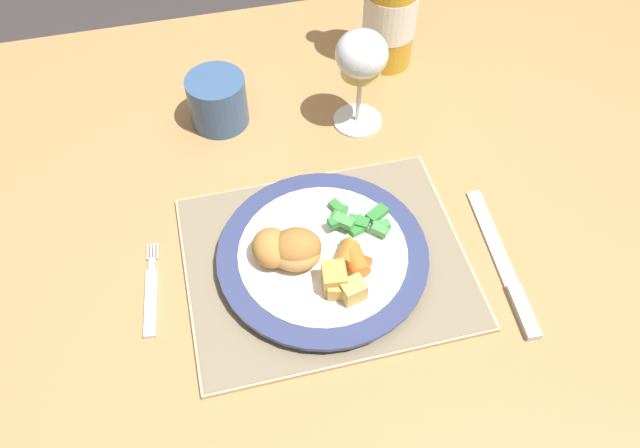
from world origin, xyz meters
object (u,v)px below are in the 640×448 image
Objects in this scene: fork at (151,295)px; wine_glass at (361,60)px; dining_table at (325,224)px; dinner_plate at (323,256)px; table_knife at (507,272)px; drinking_cup at (217,100)px.

wine_glass is (0.32, 0.23, 0.11)m from fork.
dinner_plate is (-0.03, -0.12, 0.10)m from dining_table.
dinner_plate is at bearing 162.60° from table_knife.
dining_table is 0.27m from table_knife.
dinner_plate is at bearing -115.29° from wine_glass.
wine_glass is at bearing 109.10° from table_knife.
drinking_cup is (0.12, 0.28, 0.04)m from fork.
dinner_plate is at bearing -105.45° from dining_table.
table_knife is (0.21, -0.07, -0.01)m from dinner_plate.
table_knife is at bearing -70.90° from wine_glass.
wine_glass is at bearing 35.86° from fork.
drinking_cup is (-0.30, 0.35, 0.04)m from table_knife.
fork is 0.43m from table_knife.
fork is at bearing -154.33° from dining_table.
fork is 0.59× the size of table_knife.
fork is at bearing -144.14° from wine_glass.
table_knife is at bearing -17.40° from dinner_plate.
dining_table is 18.97× the size of drinking_cup.
dining_table is at bearing 25.67° from fork.
table_knife is 0.46m from drinking_cup.
wine_glass is (0.08, 0.11, 0.19)m from dining_table.
wine_glass is at bearing -14.42° from drinking_cup.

